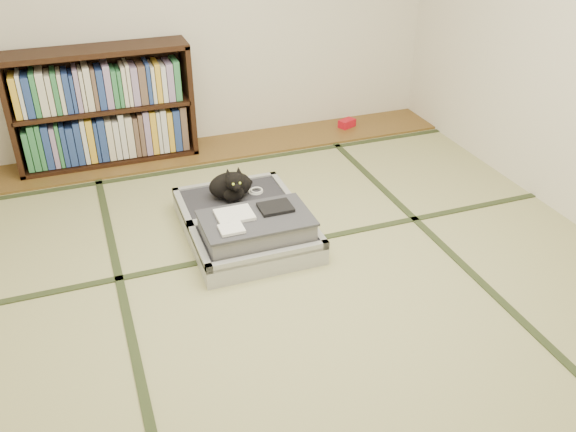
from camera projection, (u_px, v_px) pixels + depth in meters
name	position (u px, v px, depth m)	size (l,w,h in m)	color
floor	(300.00, 282.00, 3.59)	(4.50, 4.50, 0.00)	tan
wood_strip	(216.00, 148.00, 5.20)	(4.00, 0.50, 0.02)	brown
red_item	(347.00, 123.00, 5.56)	(0.15, 0.09, 0.07)	red
room_shell	(304.00, 31.00, 2.84)	(4.50, 4.50, 4.50)	white
tatami_borders	(273.00, 239.00, 3.98)	(4.00, 4.50, 0.01)	#2D381E
bookcase	(103.00, 109.00, 4.77)	(1.39, 0.32, 0.92)	black
suitcase	(247.00, 224.00, 3.95)	(0.76, 1.01, 0.30)	#AAABAF
cat	(231.00, 186.00, 4.10)	(0.34, 0.34, 0.27)	black
cable_coil	(256.00, 191.00, 4.23)	(0.11, 0.11, 0.03)	white
hanger	(254.00, 240.00, 3.96)	(0.45, 0.23, 0.01)	black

